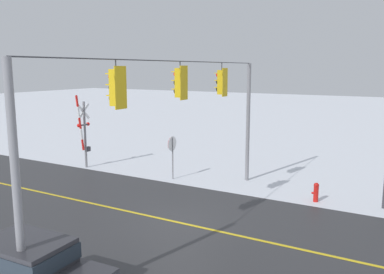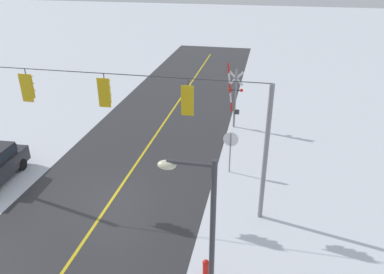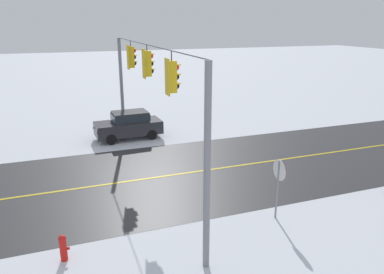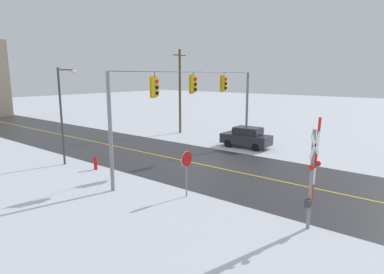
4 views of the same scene
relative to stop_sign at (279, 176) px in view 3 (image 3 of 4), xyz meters
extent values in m
plane|color=silver|center=(5.22, 3.60, -1.71)|extent=(160.00, 160.00, 0.00)
cube|color=#303033|center=(5.22, 9.60, -1.71)|extent=(9.00, 80.00, 0.01)
cube|color=gold|center=(5.22, 9.60, -1.70)|extent=(0.14, 72.00, 0.01)
cylinder|color=gray|center=(-1.78, 3.60, 1.39)|extent=(0.20, 0.20, 6.20)
cylinder|color=gray|center=(12.22, 3.60, 1.39)|extent=(0.20, 0.20, 6.20)
cylinder|color=#38383D|center=(5.22, 3.60, 4.49)|extent=(14.00, 0.04, 0.04)
cylinder|color=#38383D|center=(1.48, 3.60, 4.32)|extent=(0.04, 0.04, 0.33)
cube|color=gold|center=(1.48, 3.60, 3.61)|extent=(0.34, 0.28, 1.08)
cube|color=gold|center=(1.48, 3.76, 3.61)|extent=(0.52, 0.03, 1.26)
sphere|color=red|center=(1.48, 3.45, 3.93)|extent=(0.24, 0.24, 0.24)
cube|color=gold|center=(1.48, 3.38, 4.02)|extent=(0.26, 0.16, 0.03)
sphere|color=black|center=(1.48, 3.45, 3.61)|extent=(0.24, 0.24, 0.24)
cube|color=gold|center=(1.48, 3.38, 3.70)|extent=(0.26, 0.16, 0.03)
sphere|color=black|center=(1.48, 3.45, 3.29)|extent=(0.24, 0.24, 0.24)
cube|color=gold|center=(1.48, 3.38, 3.38)|extent=(0.26, 0.16, 0.03)
cylinder|color=#38383D|center=(5.03, 3.60, 4.36)|extent=(0.04, 0.04, 0.25)
cube|color=gold|center=(5.03, 3.60, 3.70)|extent=(0.34, 0.28, 1.08)
cube|color=gold|center=(5.03, 3.76, 3.70)|extent=(0.52, 0.03, 1.26)
sphere|color=red|center=(5.03, 3.45, 4.02)|extent=(0.24, 0.24, 0.24)
cube|color=gold|center=(5.03, 3.38, 4.10)|extent=(0.26, 0.16, 0.03)
sphere|color=black|center=(5.03, 3.45, 3.70)|extent=(0.24, 0.24, 0.24)
cube|color=gold|center=(5.03, 3.38, 3.78)|extent=(0.26, 0.16, 0.03)
sphere|color=black|center=(5.03, 3.45, 3.38)|extent=(0.24, 0.24, 0.24)
cube|color=gold|center=(5.03, 3.38, 3.46)|extent=(0.26, 0.16, 0.03)
cylinder|color=#38383D|center=(8.64, 3.60, 4.35)|extent=(0.04, 0.04, 0.28)
cube|color=gold|center=(8.64, 3.60, 3.67)|extent=(0.34, 0.28, 1.08)
cube|color=gold|center=(8.64, 3.76, 3.67)|extent=(0.52, 0.03, 1.26)
sphere|color=red|center=(8.64, 3.45, 3.99)|extent=(0.24, 0.24, 0.24)
cube|color=gold|center=(8.64, 3.38, 4.07)|extent=(0.26, 0.16, 0.03)
sphere|color=black|center=(8.64, 3.45, 3.67)|extent=(0.24, 0.24, 0.24)
cube|color=gold|center=(8.64, 3.38, 3.75)|extent=(0.26, 0.16, 0.03)
sphere|color=black|center=(8.64, 3.45, 3.35)|extent=(0.24, 0.24, 0.24)
cube|color=gold|center=(8.64, 3.38, 3.43)|extent=(0.26, 0.16, 0.03)
cylinder|color=gray|center=(0.00, 0.02, -0.56)|extent=(0.07, 0.07, 2.30)
cylinder|color=#B71414|center=(0.00, -0.02, 0.24)|extent=(0.76, 0.03, 0.76)
cylinder|color=white|center=(0.00, 0.00, 0.24)|extent=(0.80, 0.01, 0.80)
cube|color=#2D2D33|center=(11.82, 3.38, -0.99)|extent=(1.95, 4.18, 0.80)
cube|color=#2D2D33|center=(11.83, 3.23, -0.29)|extent=(1.60, 2.20, 0.64)
cube|color=#232D38|center=(11.83, 3.23, -0.29)|extent=(1.64, 2.28, 0.40)
sphere|color=#EFEACC|center=(11.15, 5.42, -0.94)|extent=(0.16, 0.16, 0.16)
sphere|color=#EFEACC|center=(12.29, 5.48, -0.94)|extent=(0.16, 0.16, 0.16)
cylinder|color=black|center=(10.96, 4.61, -1.39)|extent=(0.25, 0.65, 0.64)
cylinder|color=black|center=(12.56, 4.69, -1.39)|extent=(0.25, 0.65, 0.64)
cylinder|color=black|center=(11.08, 2.07, -1.39)|extent=(0.25, 0.65, 0.64)
cylinder|color=black|center=(12.68, 2.15, -1.39)|extent=(0.25, 0.65, 0.64)
cylinder|color=red|center=(-0.01, 7.66, -1.36)|extent=(0.22, 0.22, 0.70)
sphere|color=red|center=(-0.01, 7.66, -0.95)|extent=(0.24, 0.24, 0.24)
cylinder|color=red|center=(-0.01, 7.52, -1.33)|extent=(0.09, 0.10, 0.09)
camera|label=1|loc=(17.93, 11.50, 4.23)|focal=37.78mm
camera|label=2|loc=(-1.54, 17.57, 8.85)|focal=35.17mm
camera|label=3|loc=(-10.67, 7.29, 5.43)|focal=34.60mm
camera|label=4|loc=(-12.00, -10.01, 4.31)|focal=30.67mm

